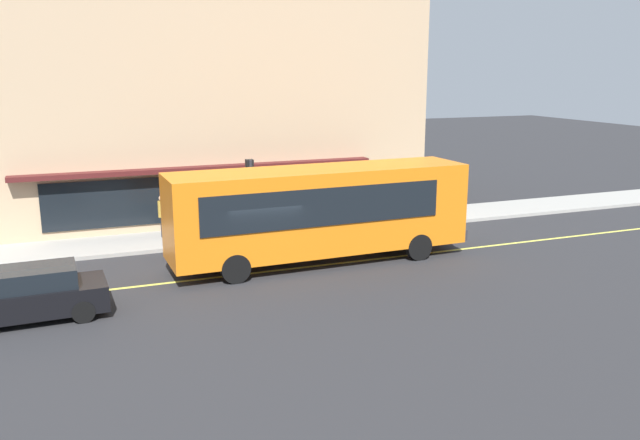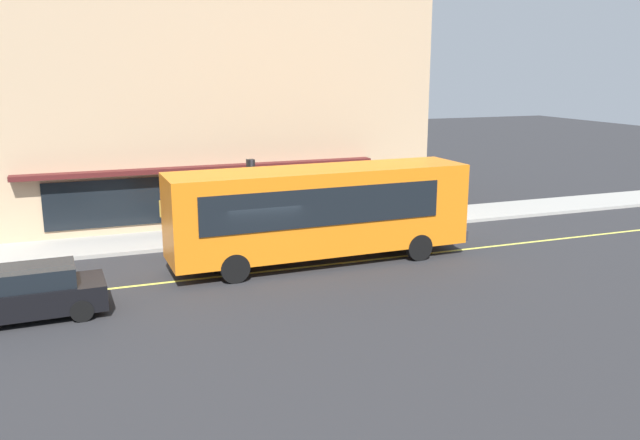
% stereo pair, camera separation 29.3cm
% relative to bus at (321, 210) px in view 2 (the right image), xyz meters
% --- Properties ---
extents(ground, '(120.00, 120.00, 0.00)m').
position_rel_bus_xyz_m(ground, '(-2.47, -0.41, -1.99)').
color(ground, '#28282B').
extents(sidewalk, '(80.00, 2.96, 0.15)m').
position_rel_bus_xyz_m(sidewalk, '(-2.47, 4.90, -1.91)').
color(sidewalk, '#9E9B93').
rests_on(sidewalk, ground).
extents(lane_centre_stripe, '(36.00, 0.16, 0.01)m').
position_rel_bus_xyz_m(lane_centre_stripe, '(-2.47, -0.41, -1.98)').
color(lane_centre_stripe, '#D8D14C').
rests_on(lane_centre_stripe, ground).
extents(storefront_building, '(22.01, 9.77, 10.40)m').
position_rel_bus_xyz_m(storefront_building, '(-3.03, 10.95, 3.21)').
color(storefront_building, tan).
rests_on(storefront_building, ground).
extents(bus, '(11.18, 2.80, 3.50)m').
position_rel_bus_xyz_m(bus, '(0.00, 0.00, 0.00)').
color(bus, orange).
rests_on(bus, ground).
extents(traffic_light, '(0.30, 0.52, 3.20)m').
position_rel_bus_xyz_m(traffic_light, '(-1.49, 4.20, 0.55)').
color(traffic_light, '#2D2D33').
rests_on(traffic_light, sidewalk).
extents(car_black, '(4.36, 1.98, 1.52)m').
position_rel_bus_xyz_m(car_black, '(-9.80, -2.28, -1.24)').
color(car_black, black).
rests_on(car_black, ground).
extents(pedestrian_mid_block, '(0.34, 0.34, 1.76)m').
position_rel_bus_xyz_m(pedestrian_mid_block, '(-4.97, 5.26, -0.77)').
color(pedestrian_mid_block, black).
rests_on(pedestrian_mid_block, sidewalk).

